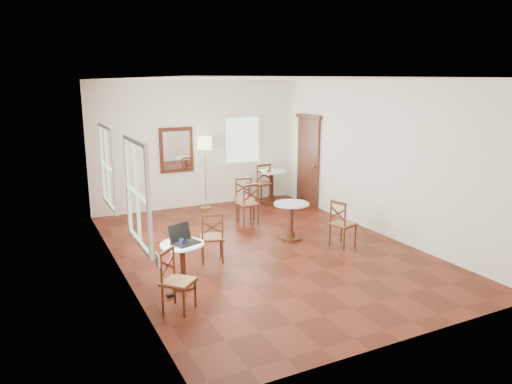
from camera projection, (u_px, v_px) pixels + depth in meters
ground at (263, 249)px, 8.61m from camera, size 7.00×7.00×0.00m
room_shell at (254, 144)px, 8.40m from camera, size 5.02×7.02×3.01m
cafe_table_near at (183, 260)px, 6.94m from camera, size 0.64×0.64×0.67m
cafe_table_mid at (291, 217)px, 9.08m from camera, size 0.67×0.67×0.71m
cafe_table_back at (271, 183)px, 11.88m from camera, size 0.75×0.75×0.80m
chair_near_a at (212, 237)px, 7.94m from camera, size 0.49×0.49×0.86m
chair_near_b at (177, 281)px, 6.23m from camera, size 0.54×0.54×0.83m
chair_mid_a at (248, 204)px, 10.05m from camera, size 0.43×0.43×0.89m
chair_mid_b at (342, 224)px, 8.67m from camera, size 0.49×0.49×0.87m
chair_back_a at (260, 183)px, 11.80m from camera, size 0.52×0.52×1.00m
chair_back_b at (245, 199)px, 10.48m from camera, size 0.50×0.50×0.89m
floor_lamp at (205, 148)px, 11.07m from camera, size 0.33×0.33×1.71m
laptop at (183, 239)px, 6.89m from camera, size 0.46×0.42×0.27m
mouse at (174, 239)px, 7.01m from camera, size 0.09×0.06×0.03m
navy_mug at (182, 242)px, 6.80m from camera, size 0.11×0.08×0.09m
water_glass at (182, 242)px, 6.80m from camera, size 0.06×0.06×0.10m
power_adapter at (171, 295)px, 6.71m from camera, size 0.11×0.07×0.05m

